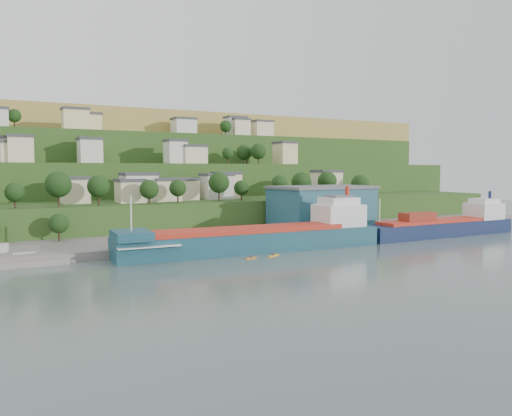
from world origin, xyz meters
TOP-DOWN VIEW (x-y plane):
  - ground at (0.00, 0.00)m, footprint 500.00×500.00m
  - quay at (20.00, 28.00)m, footprint 220.00×26.00m
  - hillside at (0.00, 168.67)m, footprint 360.00×210.68m
  - cargo_ship_near at (9.12, 9.82)m, footprint 67.64×13.94m
  - cargo_ship_far at (71.11, 7.71)m, footprint 54.53×9.36m
  - warehouse at (41.98, 30.01)m, footprint 31.75×20.25m
  - dinghy at (-43.33, 20.02)m, footprint 4.44×1.74m
  - kayak_orange at (1.54, 0.91)m, footprint 3.15×1.44m
  - kayak_yellow at (7.58, 1.24)m, footprint 3.58×2.00m

SIDE VIEW (x-z plane):
  - ground at x=0.00m, z-range 0.00..0.00m
  - quay at x=20.00m, z-range -2.00..2.00m
  - hillside at x=0.00m, z-range -47.91..48.09m
  - kayak_orange at x=1.54m, z-range -0.16..0.62m
  - kayak_yellow at x=7.58m, z-range -0.19..0.72m
  - dinghy at x=-43.33m, z-range 1.20..2.08m
  - cargo_ship_far at x=71.11m, z-range -5.06..9.74m
  - cargo_ship_near at x=9.12m, z-range -5.88..11.39m
  - warehouse at x=41.98m, z-range 2.03..14.83m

